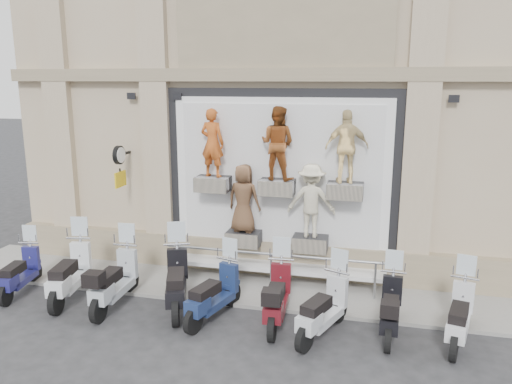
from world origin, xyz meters
TOP-DOWN VIEW (x-y plane):
  - ground at (0.00, 0.00)m, footprint 90.00×90.00m
  - sidewalk at (0.00, 2.10)m, footprint 16.00×2.20m
  - building at (0.00, 7.00)m, footprint 14.00×8.60m
  - shop_vitrine at (0.09, 2.75)m, footprint 5.60×0.83m
  - guard_rail at (0.00, 2.00)m, footprint 5.06×0.10m
  - clock_sign_bracket at (-3.90, 2.47)m, footprint 0.10×0.80m
  - scooter_a at (-5.47, 0.54)m, footprint 0.83×1.84m
  - scooter_b at (-4.19, 0.56)m, footprint 0.99×2.16m
  - scooter_c at (-3.05, 0.46)m, footprint 0.68×2.06m
  - scooter_d at (-1.74, 0.67)m, footprint 1.31×2.19m
  - scooter_e at (-0.84, 0.41)m, footprint 1.05×1.97m
  - scooter_f at (0.44, 0.54)m, footprint 0.70×1.99m
  - scooter_g at (1.38, 0.25)m, footprint 1.21×1.98m
  - scooter_h at (2.60, 0.62)m, footprint 0.64×1.85m
  - scooter_i at (3.82, 0.59)m, footprint 0.96×1.94m

SIDE VIEW (x-z plane):
  - ground at x=0.00m, z-range 0.00..0.00m
  - sidewalk at x=0.00m, z-range 0.00..0.08m
  - guard_rail at x=0.00m, z-range 0.00..0.93m
  - scooter_a at x=-5.47m, z-range 0.00..1.44m
  - scooter_h at x=2.60m, z-range 0.00..1.48m
  - scooter_i at x=3.82m, z-range 0.00..1.51m
  - scooter_e at x=-0.84m, z-range 0.00..1.54m
  - scooter_g at x=1.38m, z-range 0.00..1.55m
  - scooter_f at x=0.44m, z-range 0.00..1.59m
  - scooter_c at x=-3.05m, z-range 0.00..1.66m
  - scooter_b at x=-4.19m, z-range 0.00..1.69m
  - scooter_d at x=-1.74m, z-range 0.00..1.72m
  - shop_vitrine at x=0.09m, z-range 0.23..4.53m
  - clock_sign_bracket at x=-3.90m, z-range 2.29..3.31m
  - building at x=0.00m, z-range 0.00..12.00m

